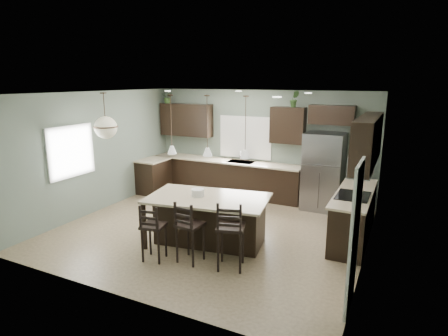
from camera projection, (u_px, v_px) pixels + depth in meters
ground at (211, 230)px, 7.80m from camera, size 6.00×6.00×0.00m
pantry_door at (354, 237)px, 4.94m from camera, size 0.04×0.82×2.04m
window_back at (246, 137)px, 10.01m from camera, size 1.35×0.02×1.00m
window_left at (71, 151)px, 8.03m from camera, size 0.02×1.10×1.00m
left_return_cabs at (154, 176)px, 10.34m from camera, size 0.60×0.90×0.90m
left_return_countertop at (154, 160)px, 10.23m from camera, size 0.66×0.96×0.04m
back_lower_cabs at (226, 178)px, 10.21m from camera, size 4.20×0.60×0.90m
back_countertop at (225, 161)px, 10.08m from camera, size 4.20×0.66×0.04m
sink_inset at (241, 162)px, 9.89m from camera, size 0.70×0.45×0.01m
faucet at (240, 157)px, 9.83m from camera, size 0.02×0.02×0.28m
back_upper_left at (186, 120)px, 10.53m from camera, size 1.55×0.34×0.90m
back_upper_right at (288, 125)px, 9.27m from camera, size 0.85×0.34×0.90m
fridge_header at (332, 115)px, 8.75m from camera, size 1.05×0.34×0.45m
right_lower_cabs at (354, 216)px, 7.31m from camera, size 0.60×2.35×0.90m
right_countertop at (355, 193)px, 7.21m from camera, size 0.66×2.35×0.04m
cooktop at (353, 196)px, 6.97m from camera, size 0.58×0.75×0.02m
wall_oven_front at (335, 218)px, 7.20m from camera, size 0.01×0.72×0.60m
right_upper_cabs at (368, 141)px, 6.91m from camera, size 0.34×2.35×0.90m
microwave at (361, 165)px, 6.78m from camera, size 0.40×0.75×0.40m
refrigerator at (323, 172)px, 8.88m from camera, size 0.90×0.74×1.85m
kitchen_island at (208, 221)px, 7.05m from camera, size 2.39×1.60×0.92m
serving_dish at (198, 193)px, 6.99m from camera, size 0.24×0.24×0.14m
bar_stool_left at (154, 232)px, 6.40m from camera, size 0.44×0.44×1.02m
bar_stool_center at (190, 231)px, 6.33m from camera, size 0.44×0.44×1.10m
bar_stool_right at (231, 234)px, 6.09m from camera, size 0.55×0.55×1.18m
pendant_left at (171, 125)px, 6.84m from camera, size 0.17×0.17×1.10m
pendant_center at (207, 126)px, 6.64m from camera, size 0.17×0.17×1.10m
pendant_right at (245, 127)px, 6.44m from camera, size 0.17×0.17×1.10m
chandelier at (105, 116)px, 7.96m from camera, size 0.52×0.52×0.99m
plant_back_left at (168, 97)px, 10.61m from camera, size 0.36×0.33×0.36m
plant_back_right at (294, 99)px, 9.03m from camera, size 0.27×0.25×0.40m
room_shell at (211, 150)px, 7.41m from camera, size 6.00×6.00×6.00m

